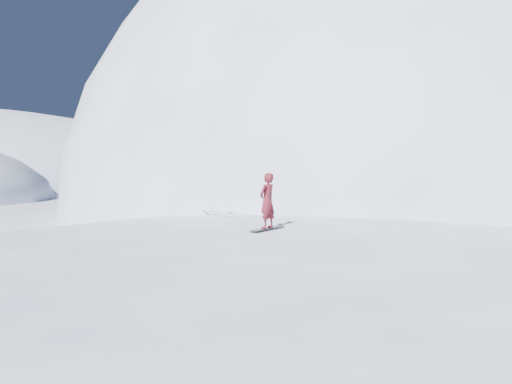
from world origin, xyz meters
The scene contains 8 objects.
ground centered at (0.00, 0.00, 0.00)m, with size 400.00×400.00×0.00m, color white.
near_ridge centered at (1.00, 3.00, 0.00)m, with size 36.00×28.00×4.80m, color white.
summit_peak centered at (22.00, 26.00, 0.00)m, with size 60.00×56.00×56.00m, color white.
peak_shoulder centered at (10.00, 20.00, 0.00)m, with size 28.00×24.00×18.00m, color white.
wind_bumps centered at (-0.56, 2.12, 0.00)m, with size 16.00×14.40×1.00m.
snowboard centered at (-0.50, 1.58, 2.41)m, with size 1.47×0.27×0.02m, color black.
snowboarder centered at (-0.50, 1.58, 3.28)m, with size 0.62×0.41×1.71m, color maroon.
board_tracks centered at (-0.10, 5.50, 2.42)m, with size 1.89×5.98×0.04m.
Camera 1 is at (-5.67, -11.43, 4.28)m, focal length 32.00 mm.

